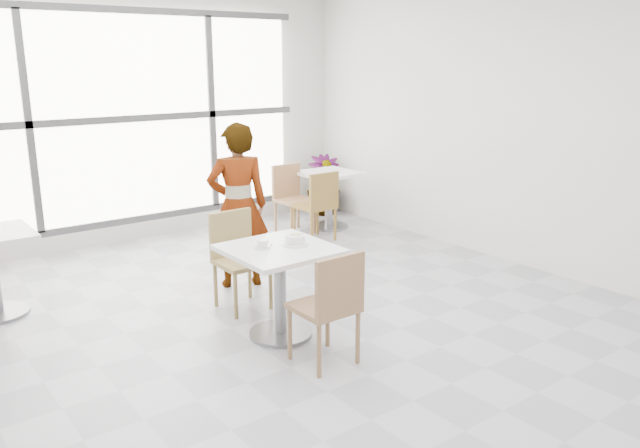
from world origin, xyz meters
TOP-DOWN VIEW (x-y plane):
  - floor at (0.00, 0.00)m, footprint 7.00×7.00m
  - wall_back at (0.00, 3.50)m, footprint 6.00×0.00m
  - wall_right at (3.00, 0.00)m, footprint 0.00×7.00m
  - window at (0.00, 3.44)m, footprint 4.60×0.07m
  - main_table at (-0.12, 0.07)m, footprint 0.80×0.80m
  - chair_near at (-0.12, -0.58)m, footprint 0.42×0.42m
  - chair_far at (-0.06, 0.85)m, footprint 0.42×0.42m
  - oatmeal_bowl at (0.02, 0.05)m, footprint 0.21×0.21m
  - coffee_cup at (-0.24, 0.13)m, footprint 0.16×0.13m
  - person at (0.23, 1.31)m, footprint 0.69×0.57m
  - bg_table_right at (2.28, 2.49)m, footprint 0.70×0.70m
  - bg_chair_right_near at (1.78, 2.04)m, footprint 0.42×0.42m
  - bg_chair_right_far at (1.77, 2.62)m, footprint 0.42×0.42m
  - plant_right at (2.70, 3.14)m, footprint 0.62×0.62m

SIDE VIEW (x-z plane):
  - floor at x=0.00m, z-range 0.00..0.00m
  - plant_right at x=2.70m, z-range 0.00..0.85m
  - bg_table_right at x=2.28m, z-range 0.11..0.86m
  - chair_near at x=-0.12m, z-range 0.07..0.94m
  - chair_far at x=-0.06m, z-range 0.07..0.94m
  - bg_chair_right_near at x=1.78m, z-range 0.07..0.94m
  - bg_chair_right_far at x=1.77m, z-range 0.07..0.94m
  - main_table at x=-0.12m, z-range 0.15..0.90m
  - coffee_cup at x=-0.24m, z-range 0.75..0.81m
  - oatmeal_bowl at x=0.02m, z-range 0.75..0.84m
  - person at x=0.23m, z-range 0.00..1.61m
  - window at x=0.00m, z-range 0.24..2.76m
  - wall_back at x=0.00m, z-range -1.50..4.50m
  - wall_right at x=3.00m, z-range -2.00..5.00m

